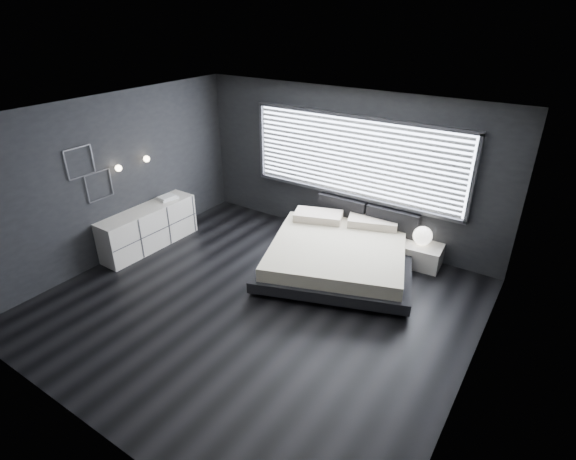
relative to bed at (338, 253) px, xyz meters
The scene contains 12 objects.
room 2.01m from the bed, 108.09° to the right, with size 6.04×6.00×2.80m.
window 1.75m from the bed, 106.22° to the left, with size 4.14×0.09×1.52m.
headboard 1.08m from the bed, 89.17° to the left, with size 1.96×0.16×0.52m.
sconce_near 3.96m from the bed, 155.61° to the right, with size 0.18×0.11×0.11m.
sconce_far 3.77m from the bed, 164.51° to the right, with size 0.18×0.11×0.11m.
wall_art_upper 4.39m from the bed, 148.48° to the right, with size 0.01×0.48×0.48m.
wall_art_lower 4.12m from the bed, 151.56° to the right, with size 0.01×0.48×0.48m.
bed is the anchor object (origin of this frame).
nightstand 1.47m from the bed, 38.05° to the left, with size 0.66×0.55×0.38m, color silver.
orb_lamp 1.47m from the bed, 39.52° to the left, with size 0.32×0.32×0.32m, color white.
dresser 3.52m from the bed, 159.74° to the right, with size 0.59×1.93×0.77m.
book_stack 3.39m from the bed, 168.02° to the right, with size 0.32×0.38×0.07m.
Camera 1 is at (3.45, -4.38, 4.06)m, focal length 28.00 mm.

